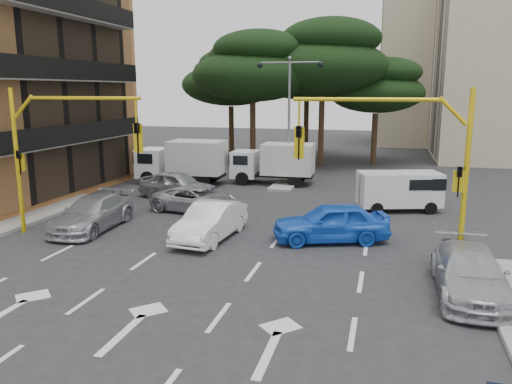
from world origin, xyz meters
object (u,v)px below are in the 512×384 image
(signal_mast_left, at_px, (53,142))
(car_blue_compact, at_px, (331,222))
(signal_mast_right, at_px, (409,153))
(car_silver_parked, at_px, (470,272))
(car_silver_cross_a, at_px, (195,199))
(street_lamp_center, at_px, (289,97))
(car_white_hatch, at_px, (210,221))
(car_silver_cross_b, at_px, (178,185))
(box_truck_a, at_px, (182,162))
(car_silver_wagon, at_px, (93,213))
(box_truck_b, at_px, (273,164))
(van_white, at_px, (399,191))

(signal_mast_left, xyz_separation_m, car_blue_compact, (10.88, 2.05, -3.11))
(signal_mast_right, distance_m, car_silver_parked, 4.27)
(signal_mast_right, xyz_separation_m, car_silver_cross_a, (-9.73, 5.27, -3.27))
(street_lamp_center, bearing_deg, car_silver_parked, -61.97)
(car_white_hatch, xyz_separation_m, car_blue_compact, (4.70, 0.92, 0.05))
(street_lamp_center, height_order, car_silver_cross_a, street_lamp_center)
(car_silver_cross_a, bearing_deg, car_white_hatch, -141.60)
(signal_mast_left, relative_size, street_lamp_center, 0.77)
(signal_mast_right, relative_size, car_silver_cross_b, 1.35)
(car_white_hatch, height_order, box_truck_a, box_truck_a)
(car_silver_wagon, relative_size, car_silver_cross_a, 1.09)
(signal_mast_left, distance_m, car_silver_cross_a, 7.32)
(box_truck_b, bearing_deg, signal_mast_left, 155.17)
(van_white, bearing_deg, car_white_hatch, -64.15)
(car_white_hatch, bearing_deg, car_silver_wagon, -175.80)
(signal_mast_left, distance_m, van_white, 16.05)
(car_white_hatch, bearing_deg, car_silver_cross_a, 124.13)
(signal_mast_left, distance_m, car_silver_cross_b, 8.67)
(signal_mast_left, bearing_deg, street_lamp_center, 64.09)
(signal_mast_left, xyz_separation_m, box_truck_b, (5.93, 13.51, -2.59))
(street_lamp_center, bearing_deg, signal_mast_left, -115.91)
(car_silver_wagon, distance_m, box_truck_a, 10.82)
(street_lamp_center, height_order, car_silver_wagon, street_lamp_center)
(signal_mast_left, xyz_separation_m, car_silver_parked, (15.42, -2.18, -3.20))
(car_silver_cross_a, relative_size, box_truck_b, 0.84)
(car_blue_compact, relative_size, car_silver_wagon, 0.94)
(car_silver_wagon, relative_size, box_truck_b, 0.92)
(car_silver_cross_a, relative_size, van_white, 1.13)
(car_white_hatch, distance_m, car_blue_compact, 4.79)
(car_silver_cross_a, height_order, box_truck_b, box_truck_b)
(signal_mast_left, distance_m, box_truck_b, 14.98)
(car_blue_compact, distance_m, van_white, 6.61)
(street_lamp_center, relative_size, car_silver_wagon, 1.60)
(street_lamp_center, xyz_separation_m, car_silver_cross_a, (-2.92, -8.74, -4.81))
(car_blue_compact, bearing_deg, signal_mast_right, 34.05)
(car_silver_parked, xyz_separation_m, box_truck_b, (-9.49, 15.69, 0.61))
(signal_mast_left, xyz_separation_m, car_silver_wagon, (0.76, 1.22, -3.18))
(signal_mast_right, relative_size, street_lamp_center, 0.77)
(van_white, bearing_deg, box_truck_a, -123.92)
(street_lamp_center, bearing_deg, car_blue_compact, -71.18)
(street_lamp_center, distance_m, box_truck_a, 7.89)
(car_white_hatch, relative_size, car_blue_compact, 0.97)
(car_silver_parked, bearing_deg, box_truck_a, 136.21)
(street_lamp_center, relative_size, car_white_hatch, 1.76)
(car_blue_compact, relative_size, van_white, 1.16)
(signal_mast_left, bearing_deg, box_truck_b, 66.31)
(car_silver_cross_a, height_order, car_silver_cross_b, car_silver_cross_b)
(signal_mast_right, distance_m, van_white, 8.59)
(car_silver_cross_a, bearing_deg, signal_mast_right, -109.09)
(car_silver_wagon, relative_size, box_truck_a, 0.86)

